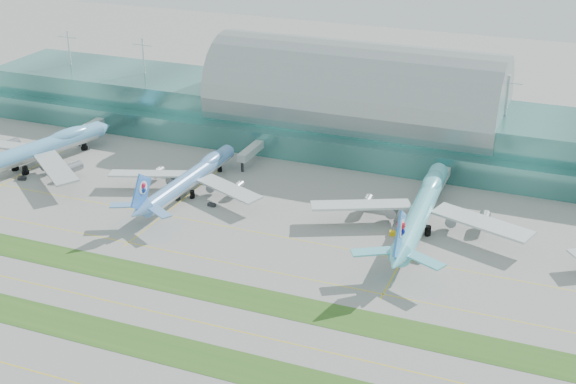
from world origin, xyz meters
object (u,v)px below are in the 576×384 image
at_px(airliner_b, 191,177).
at_px(airliner_c, 422,208).
at_px(airliner_a, 29,151).
at_px(terminal, 355,112).

relative_size(airliner_b, airliner_c, 0.85).
bearing_deg(airliner_a, airliner_c, 18.96).
bearing_deg(airliner_c, airliner_a, 179.79).
relative_size(terminal, airliner_c, 4.08).
distance_m(airliner_a, airliner_c, 152.50).
height_order(terminal, airliner_c, terminal).
distance_m(airliner_b, airliner_c, 83.87).
bearing_deg(airliner_c, airliner_b, 179.53).
distance_m(terminal, airliner_c, 79.07).
relative_size(airliner_a, airliner_c, 0.99).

